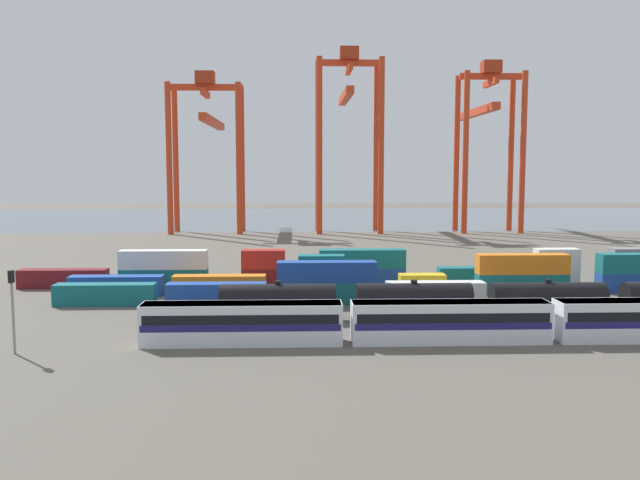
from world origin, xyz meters
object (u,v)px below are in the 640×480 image
object	(u,v)px
freight_tank_row	(548,300)
shipping_container_4	(435,292)
shipping_container_14	(63,278)
passenger_train	(450,320)
shipping_container_15	(164,278)
gantry_crane_west	(208,135)
shipping_container_6	(219,285)
shipping_container_5	(117,286)
signal_mast	(12,300)
gantry_crane_east	(486,129)
shipping_container_0	(105,294)
gantry_crane_central	(348,121)
shipping_container_19	(362,277)
shipping_container_1	(217,294)
shipping_container_7	(321,284)
shipping_container_2	(327,293)

from	to	relation	value
freight_tank_row	shipping_container_4	distance (m)	13.99
freight_tank_row	shipping_container_14	distance (m)	63.73
passenger_train	shipping_container_15	distance (m)	45.41
gantry_crane_west	shipping_container_6	bearing A→B (deg)	-81.84
shipping_container_14	shipping_container_5	bearing A→B (deg)	-34.39
signal_mast	gantry_crane_east	bearing A→B (deg)	57.63
shipping_container_0	shipping_container_6	world-z (taller)	same
shipping_container_14	gantry_crane_east	xyz separation A→B (m)	(83.18, 85.76, 26.03)
shipping_container_6	shipping_container_15	distance (m)	10.41
shipping_container_0	gantry_crane_central	world-z (taller)	gantry_crane_central
passenger_train	shipping_container_14	world-z (taller)	passenger_train
freight_tank_row	shipping_container_0	distance (m)	51.60
shipping_container_19	gantry_crane_central	bearing A→B (deg)	86.98
shipping_container_15	shipping_container_4	bearing A→B (deg)	-18.97
shipping_container_6	gantry_crane_west	distance (m)	96.52
signal_mast	shipping_container_4	bearing A→B (deg)	27.14
signal_mast	freight_tank_row	bearing A→B (deg)	13.24
freight_tank_row	shipping_container_14	bearing A→B (deg)	160.33
shipping_container_19	gantry_crane_west	world-z (taller)	gantry_crane_west
gantry_crane_central	shipping_container_1	bearing A→B (deg)	-103.60
shipping_container_4	shipping_container_14	bearing A→B (deg)	166.11
shipping_container_7	shipping_container_19	world-z (taller)	same
shipping_container_4	shipping_container_14	size ratio (longest dim) A/B	1.00
shipping_container_19	shipping_container_15	bearing A→B (deg)	180.00
gantry_crane_west	gantry_crane_east	bearing A→B (deg)	-0.45
signal_mast	shipping_container_2	distance (m)	36.12
passenger_train	gantry_crane_central	size ratio (longest dim) A/B	1.21
passenger_train	shipping_container_0	xyz separation A→B (m)	(-37.72, 18.85, -0.84)
shipping_container_2	gantry_crane_central	world-z (taller)	gantry_crane_central
shipping_container_7	shipping_container_0	bearing A→B (deg)	-166.95
shipping_container_6	gantry_crane_west	xyz separation A→B (m)	(-13.26, 92.46, 24.31)
shipping_container_0	shipping_container_4	bearing A→B (deg)	0.00
shipping_container_1	gantry_crane_east	distance (m)	118.08
shipping_container_4	shipping_container_6	bearing A→B (deg)	167.32
shipping_container_0	shipping_container_4	world-z (taller)	same
shipping_container_4	shipping_container_15	distance (m)	37.66
shipping_container_6	shipping_container_7	size ratio (longest dim) A/B	2.00
shipping_container_4	shipping_container_7	xyz separation A→B (m)	(-13.84, 6.12, 0.00)
shipping_container_7	gantry_crane_central	xyz separation A→B (m)	(10.45, 90.78, 27.95)
shipping_container_6	shipping_container_7	bearing A→B (deg)	0.00
shipping_container_5	shipping_container_15	xyz separation A→B (m)	(4.94, 6.12, 0.00)
shipping_container_5	gantry_crane_central	bearing A→B (deg)	67.74
signal_mast	shipping_container_0	bearing A→B (deg)	85.02
shipping_container_5	shipping_container_14	distance (m)	10.84
shipping_container_6	shipping_container_15	bearing A→B (deg)	143.98
shipping_container_0	gantry_crane_central	bearing A→B (deg)	69.17
shipping_container_5	shipping_container_7	size ratio (longest dim) A/B	2.00
shipping_container_0	shipping_container_7	size ratio (longest dim) A/B	2.00
shipping_container_0	gantry_crane_west	world-z (taller)	gantry_crane_west
shipping_container_14	gantry_crane_east	world-z (taller)	gantry_crane_east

